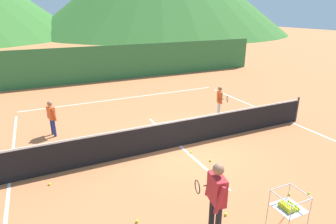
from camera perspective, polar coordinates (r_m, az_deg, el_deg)
ground_plane at (r=9.82m, az=2.45°, el=-6.86°), size 120.00×120.00×0.00m
line_baseline_far at (r=15.23m, az=-8.44°, el=2.81°), size 10.44×0.08×0.01m
line_sideline_west at (r=8.99m, az=-29.37°, el=-12.35°), size 0.08×11.24×0.01m
line_sideline_east at (r=12.90m, az=23.50°, el=-1.86°), size 0.08×11.24×0.01m
line_service_center at (r=9.82m, az=2.45°, el=-6.85°), size 0.08×5.66×0.01m
tennis_net at (r=9.60m, az=2.49°, el=-4.20°), size 11.04×0.08×1.05m
instructor at (r=5.86m, az=9.69°, el=-15.98°), size 0.44×0.81×1.68m
student_0 at (r=11.15m, az=-22.48°, el=-0.58°), size 0.31×0.56×1.34m
student_1 at (r=12.41m, az=10.40°, el=2.66°), size 0.43×0.73×1.35m
ball_cart at (r=6.63m, az=23.15°, el=-17.17°), size 0.58×0.58×0.90m
tennis_ball_0 at (r=8.96m, az=8.52°, el=-9.64°), size 0.07×0.07×0.07m
tennis_ball_2 at (r=8.41m, az=-22.81°, el=-13.25°), size 0.07×0.07×0.07m
tennis_ball_4 at (r=6.70m, az=-6.27°, el=-21.06°), size 0.07×0.07×0.07m
tennis_ball_6 at (r=8.28m, az=26.49°, el=-14.44°), size 0.07×0.07×0.07m
tennis_ball_7 at (r=8.04m, az=23.26°, el=-14.96°), size 0.07×0.07×0.07m
tennis_ball_8 at (r=9.37m, az=4.62°, el=-8.07°), size 0.07×0.07×0.07m
tennis_ball_10 at (r=6.97m, az=11.57°, el=-19.57°), size 0.07×0.07×0.07m
windscreen_fence at (r=19.09m, az=-12.54°, el=9.54°), size 22.96×0.08×2.29m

